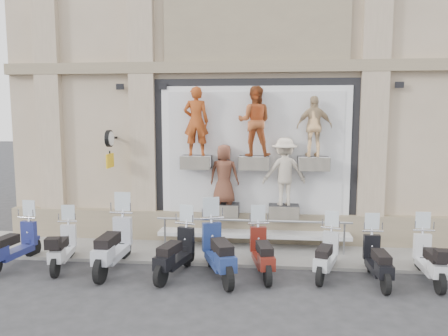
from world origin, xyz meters
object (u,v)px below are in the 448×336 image
Objects in this scene: scooter_b at (62,239)px; scooter_e at (218,241)px; clock_sign_bracket at (110,144)px; scooter_i at (430,250)px; scooter_h at (378,251)px; scooter_f at (262,243)px; scooter_a at (13,236)px; scooter_g at (326,246)px; guard_rail at (253,237)px; scooter_d at (175,243)px; scooter_c at (113,234)px.

scooter_b is 0.83× the size of scooter_e.
clock_sign_bracket reaches higher than scooter_i.
scooter_i is at bearing 4.76° from scooter_h.
scooter_h is 0.99× the size of scooter_i.
scooter_h is at bearing -15.61° from scooter_f.
scooter_a reaches higher than scooter_h.
clock_sign_bracket is at bearing 57.29° from scooter_a.
scooter_h is at bearing 4.83° from scooter_g.
scooter_g is (1.69, -1.33, 0.22)m from guard_rail.
scooter_g is (3.36, 0.32, -0.06)m from scooter_d.
scooter_d reaches higher than scooter_f.
guard_rail is 4.13m from scooter_i.
scooter_a is at bearing -179.00° from scooter_i.
scooter_e is at bearing -153.90° from scooter_g.
scooter_i is at bearing 1.04° from scooter_c.
scooter_b is 8.28m from scooter_i.
scooter_b is at bearing -162.25° from guard_rail.
scooter_e is at bearing -3.34° from scooter_c.
scooter_a reaches higher than guard_rail.
scooter_c is at bearing -69.13° from clock_sign_bracket.
clock_sign_bracket is at bearing 125.04° from scooter_e.
scooter_i is at bearing 8.77° from scooter_a.
scooter_b reaches higher than scooter_g.
clock_sign_bracket is 0.60× the size of scooter_g.
scooter_c is at bearing -13.47° from scooter_b.
scooter_f reaches higher than guard_rail.
scooter_e is (0.98, -0.01, 0.09)m from scooter_d.
scooter_d is (2.23, -2.12, -2.05)m from clock_sign_bracket.
scooter_a is 1.08× the size of scooter_g.
scooter_f is (1.93, 0.26, -0.01)m from scooter_d.
scooter_f reaches higher than scooter_g.
scooter_i is at bearing -13.89° from clock_sign_bracket.
scooter_e is 2.41m from scooter_g.
scooter_b is 0.99× the size of scooter_h.
guard_rail is 2.96× the size of scooter_b.
clock_sign_bracket is at bearing 144.78° from scooter_f.
scooter_b is at bearing 154.77° from scooter_e.
scooter_a is 0.88× the size of scooter_e.
scooter_c is 4.85m from scooter_g.
scooter_a is 1.07× the size of scooter_h.
clock_sign_bracket is 2.85m from scooter_c.
scooter_h reaches higher than scooter_b.
clock_sign_bracket reaches higher than scooter_d.
clock_sign_bracket reaches higher than scooter_f.
clock_sign_bracket is 0.49× the size of scooter_e.
scooter_b is 0.93× the size of scooter_d.
scooter_d is at bearing 157.88° from scooter_e.
clock_sign_bracket is at bearing 166.98° from scooter_i.
scooter_c reaches higher than scooter_b.
scooter_e is 3.44m from scooter_h.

